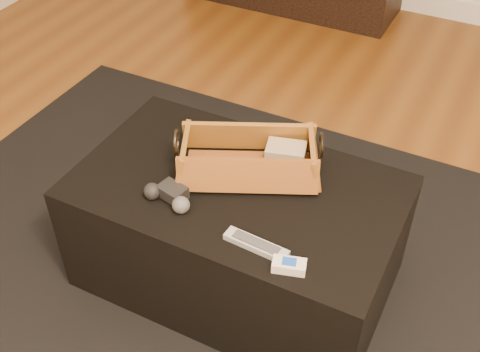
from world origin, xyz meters
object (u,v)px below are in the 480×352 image
at_px(silver_remote, 256,245).
at_px(game_controller, 169,196).
at_px(cream_gadget, 289,265).
at_px(ottoman, 237,233).
at_px(wicker_basket, 248,160).
at_px(tv_remote, 241,169).

bearing_deg(silver_remote, game_controller, 171.50).
bearing_deg(silver_remote, cream_gadget, -15.80).
xyz_separation_m(game_controller, cream_gadget, (0.42, -0.08, -0.01)).
distance_m(ottoman, wicker_basket, 0.27).
xyz_separation_m(tv_remote, silver_remote, (0.17, -0.25, -0.02)).
distance_m(ottoman, game_controller, 0.32).
height_order(tv_remote, silver_remote, tv_remote).
height_order(ottoman, cream_gadget, cream_gadget).
bearing_deg(cream_gadget, wicker_basket, 131.59).
relative_size(ottoman, silver_remote, 5.29).
height_order(ottoman, game_controller, game_controller).
height_order(tv_remote, cream_gadget, tv_remote).
bearing_deg(wicker_basket, ottoman, -93.17).
relative_size(ottoman, tv_remote, 4.33).
bearing_deg(ottoman, cream_gadget, -40.70).
height_order(game_controller, cream_gadget, game_controller).
bearing_deg(tv_remote, wicker_basket, 30.87).
bearing_deg(game_controller, cream_gadget, -10.48).
distance_m(wicker_basket, silver_remote, 0.32).
xyz_separation_m(tv_remote, wicker_basket, (0.01, 0.02, 0.02)).
xyz_separation_m(wicker_basket, silver_remote, (0.16, -0.27, -0.04)).
bearing_deg(silver_remote, ottoman, 128.60).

